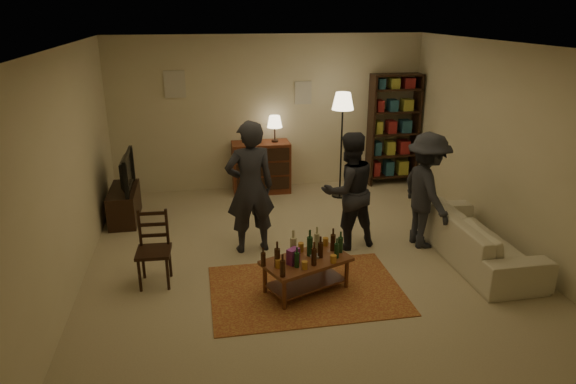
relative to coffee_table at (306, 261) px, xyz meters
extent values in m
plane|color=#C6B793|center=(0.15, 0.79, -0.38)|extent=(6.00, 6.00, 0.00)
plane|color=beige|center=(0.15, 3.79, 0.97)|extent=(5.50, 0.00, 5.50)
plane|color=beige|center=(-2.60, 0.79, 0.97)|extent=(0.00, 6.00, 6.00)
plane|color=beige|center=(2.90, 0.79, 0.97)|extent=(0.00, 6.00, 6.00)
plane|color=beige|center=(0.15, -2.21, 0.97)|extent=(5.50, 0.00, 5.50)
plane|color=white|center=(0.15, 0.79, 2.32)|extent=(6.00, 6.00, 0.00)
cube|color=beige|center=(-1.45, 3.77, 1.52)|extent=(0.35, 0.03, 0.45)
cube|color=beige|center=(0.75, 3.77, 1.32)|extent=(0.30, 0.03, 0.40)
cube|color=maroon|center=(0.00, 0.00, -0.37)|extent=(2.20, 1.50, 0.01)
cube|color=brown|center=(0.00, 0.00, 0.01)|extent=(1.11, 0.87, 0.04)
cube|color=brown|center=(0.00, 0.00, -0.27)|extent=(0.98, 0.74, 0.02)
cylinder|color=brown|center=(-0.31, -0.36, -0.19)|extent=(0.05, 0.05, 0.36)
cylinder|color=brown|center=(0.48, -0.03, -0.19)|extent=(0.05, 0.05, 0.36)
cylinder|color=brown|center=(-0.47, 0.03, -0.19)|extent=(0.05, 0.05, 0.36)
cylinder|color=brown|center=(0.32, 0.36, -0.19)|extent=(0.05, 0.05, 0.36)
cylinder|color=#B87A2A|center=(-0.34, -0.13, 0.08)|extent=(0.07, 0.07, 0.10)
cylinder|color=#B87A2A|center=(-0.06, -0.22, 0.07)|extent=(0.07, 0.07, 0.09)
cylinder|color=#B87A2A|center=(-0.02, 0.21, 0.08)|extent=(0.07, 0.07, 0.11)
cylinder|color=#B87A2A|center=(0.29, -0.13, 0.07)|extent=(0.07, 0.07, 0.09)
cylinder|color=#B87A2A|center=(0.31, 0.32, 0.08)|extent=(0.07, 0.07, 0.10)
cube|color=#85348F|center=(-0.17, -0.05, 0.12)|extent=(0.17, 0.16, 0.18)
cylinder|color=gray|center=(0.12, 0.03, 0.04)|extent=(0.12, 0.12, 0.03)
cube|color=black|center=(-1.72, 0.47, 0.04)|extent=(0.41, 0.41, 0.04)
cylinder|color=black|center=(-1.89, 0.32, -0.17)|extent=(0.04, 0.04, 0.41)
cylinder|color=black|center=(-1.57, 0.31, -0.17)|extent=(0.04, 0.04, 0.41)
cylinder|color=black|center=(-1.87, 0.64, -0.17)|extent=(0.04, 0.04, 0.41)
cylinder|color=black|center=(-1.55, 0.62, -0.17)|extent=(0.04, 0.04, 0.41)
cube|color=black|center=(-1.71, 0.63, 0.30)|extent=(0.32, 0.05, 0.47)
cube|color=black|center=(-2.30, 2.59, -0.13)|extent=(0.40, 1.00, 0.50)
imported|color=black|center=(-2.28, 2.59, 0.40)|extent=(0.13, 0.97, 0.56)
cube|color=maroon|center=(-0.05, 3.51, 0.07)|extent=(1.00, 0.48, 0.90)
cube|color=black|center=(-0.05, 3.26, -0.16)|extent=(0.92, 0.02, 0.22)
cube|color=black|center=(-0.05, 3.26, 0.10)|extent=(0.92, 0.02, 0.22)
cube|color=black|center=(-0.05, 3.26, 0.36)|extent=(0.92, 0.02, 0.22)
cylinder|color=black|center=(0.20, 3.51, 0.54)|extent=(0.12, 0.12, 0.04)
cylinder|color=black|center=(0.20, 3.51, 0.67)|extent=(0.02, 0.02, 0.22)
cone|color=#FFE5B2|center=(0.20, 3.51, 0.88)|extent=(0.26, 0.26, 0.20)
cube|color=black|center=(1.97, 3.57, 0.62)|extent=(0.04, 0.34, 2.00)
cube|color=black|center=(2.83, 3.57, 0.62)|extent=(0.04, 0.34, 2.00)
cube|color=black|center=(2.40, 3.57, -0.23)|extent=(0.90, 0.34, 0.03)
cube|color=black|center=(2.40, 3.57, 0.17)|extent=(0.90, 0.34, 0.03)
cube|color=black|center=(2.40, 3.57, 0.57)|extent=(0.90, 0.34, 0.03)
cube|color=black|center=(2.40, 3.57, 0.97)|extent=(0.90, 0.34, 0.03)
cube|color=black|center=(2.40, 3.57, 1.37)|extent=(0.90, 0.34, 0.03)
cube|color=black|center=(2.40, 3.57, 1.62)|extent=(0.90, 0.34, 0.03)
cube|color=maroon|center=(2.10, 3.57, -0.08)|extent=(0.12, 0.22, 0.26)
cube|color=#214F65|center=(2.35, 3.57, -0.08)|extent=(0.15, 0.22, 0.26)
cube|color=#A5A637|center=(2.62, 3.57, -0.08)|extent=(0.18, 0.22, 0.26)
cube|color=#214F65|center=(2.10, 3.57, 0.31)|extent=(0.12, 0.22, 0.24)
cube|color=#A5A637|center=(2.35, 3.57, 0.31)|extent=(0.15, 0.22, 0.24)
cube|color=maroon|center=(2.62, 3.57, 0.31)|extent=(0.18, 0.22, 0.24)
cube|color=#A5A637|center=(2.10, 3.57, 0.70)|extent=(0.12, 0.22, 0.22)
cube|color=maroon|center=(2.35, 3.57, 0.70)|extent=(0.15, 0.22, 0.22)
cube|color=#214F65|center=(2.62, 3.57, 0.70)|extent=(0.18, 0.22, 0.22)
cube|color=maroon|center=(2.10, 3.57, 1.09)|extent=(0.12, 0.22, 0.20)
cube|color=#214F65|center=(2.35, 3.57, 1.09)|extent=(0.15, 0.22, 0.20)
cube|color=#A5A637|center=(2.62, 3.57, 1.09)|extent=(0.18, 0.22, 0.20)
cube|color=#214F65|center=(2.10, 3.57, 1.48)|extent=(0.12, 0.22, 0.18)
cube|color=#A5A637|center=(2.35, 3.57, 1.48)|extent=(0.15, 0.22, 0.18)
cube|color=maroon|center=(2.62, 3.57, 1.48)|extent=(0.18, 0.22, 0.18)
cylinder|color=black|center=(1.26, 3.01, -0.36)|extent=(0.28, 0.28, 0.03)
cylinder|color=black|center=(1.26, 3.01, 0.43)|extent=(0.03, 0.03, 1.61)
cone|color=#FFE5B2|center=(1.26, 3.01, 1.29)|extent=(0.36, 0.36, 0.28)
imported|color=beige|center=(2.35, 0.39, -0.07)|extent=(0.81, 2.08, 0.61)
imported|color=#24242B|center=(-0.50, 1.18, 0.52)|extent=(0.70, 0.50, 1.79)
imported|color=#23232A|center=(0.81, 1.09, 0.43)|extent=(0.89, 0.76, 1.60)
imported|color=#27282E|center=(1.85, 0.92, 0.42)|extent=(0.64, 1.05, 1.59)
camera|label=1|loc=(-1.14, -5.12, 2.73)|focal=32.00mm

